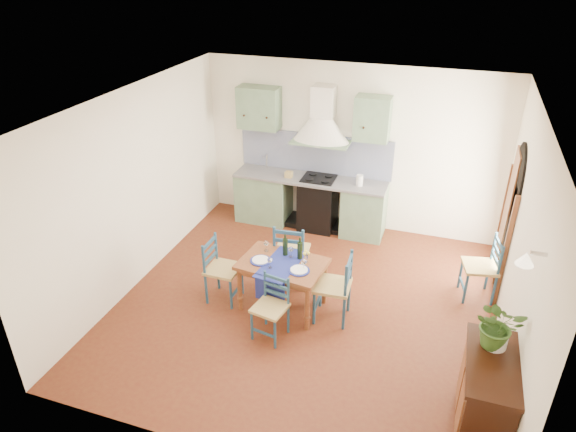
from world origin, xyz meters
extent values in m
plane|color=#4F1B11|center=(0.00, 0.00, 0.00)|extent=(5.00, 5.00, 0.00)
cube|color=white|center=(0.00, 2.50, 1.40)|extent=(5.00, 0.04, 2.80)
cube|color=gray|center=(-1.45, 2.19, 0.44)|extent=(0.90, 0.60, 0.88)
cube|color=gray|center=(0.35, 2.19, 0.44)|extent=(0.70, 0.60, 0.88)
cube|color=black|center=(-0.45, 2.19, 0.44)|extent=(0.60, 0.58, 0.88)
cube|color=gray|center=(-0.60, 2.19, 0.90)|extent=(2.60, 0.64, 0.04)
cube|color=silver|center=(-1.45, 2.19, 0.90)|extent=(0.45, 0.40, 0.03)
cylinder|color=silver|center=(-1.45, 2.37, 1.05)|extent=(0.02, 0.02, 0.26)
cube|color=black|center=(-0.45, 2.19, 0.93)|extent=(0.55, 0.48, 0.02)
cube|color=black|center=(-0.60, 2.24, 0.04)|extent=(2.60, 0.50, 0.08)
cube|color=#091857|center=(-0.60, 2.46, 1.26)|extent=(2.65, 0.05, 0.68)
cube|color=gray|center=(-1.55, 2.32, 2.00)|extent=(0.70, 0.34, 0.70)
cube|color=gray|center=(0.35, 2.32, 2.00)|extent=(0.55, 0.34, 0.70)
cone|color=silver|center=(-0.45, 2.25, 1.75)|extent=(0.96, 0.96, 0.40)
cube|color=silver|center=(-0.45, 2.34, 2.20)|extent=(0.36, 0.30, 0.50)
cube|color=white|center=(2.50, 0.00, 1.40)|extent=(0.04, 5.00, 2.80)
cube|color=black|center=(2.48, 1.40, 0.82)|extent=(0.03, 1.00, 1.65)
cylinder|color=black|center=(2.48, 1.40, 1.65)|extent=(0.03, 1.00, 1.00)
cube|color=brown|center=(2.46, 0.86, 0.82)|extent=(0.06, 0.06, 1.65)
cube|color=brown|center=(2.46, 1.94, 0.82)|extent=(0.06, 0.06, 1.65)
cube|color=brown|center=(2.47, 1.62, 0.98)|extent=(0.04, 0.55, 1.96)
cylinder|color=silver|center=(2.44, -1.23, 2.05)|extent=(0.15, 0.04, 0.04)
cone|color=#FFEDC6|center=(2.34, -1.23, 1.98)|extent=(0.16, 0.16, 0.12)
cube|color=white|center=(-2.50, 0.00, 1.40)|extent=(0.04, 5.00, 2.80)
cube|color=white|center=(0.00, 0.00, 2.80)|extent=(5.00, 5.00, 0.01)
cube|color=brown|center=(-0.30, -0.12, 0.68)|extent=(1.18, 0.85, 0.05)
cube|color=brown|center=(-0.30, -0.12, 0.61)|extent=(1.06, 0.73, 0.08)
cylinder|color=brown|center=(-0.82, -0.37, 0.33)|extent=(0.06, 0.06, 0.65)
cylinder|color=brown|center=(-0.75, 0.23, 0.33)|extent=(0.06, 0.06, 0.65)
cylinder|color=brown|center=(0.16, -0.48, 0.33)|extent=(0.06, 0.06, 0.65)
cylinder|color=brown|center=(0.22, 0.13, 0.33)|extent=(0.06, 0.06, 0.65)
cube|color=navy|center=(-0.30, -0.17, 0.71)|extent=(0.50, 0.87, 0.01)
cube|color=navy|center=(-0.34, -0.50, 0.52)|extent=(0.41, 0.06, 0.38)
cylinder|color=navy|center=(-0.58, -0.19, 0.72)|extent=(0.28, 0.28, 0.01)
cylinder|color=white|center=(-0.58, -0.19, 0.73)|extent=(0.22, 0.22, 0.01)
cylinder|color=navy|center=(-0.03, -0.25, 0.72)|extent=(0.28, 0.28, 0.01)
cylinder|color=white|center=(-0.03, -0.25, 0.73)|extent=(0.22, 0.22, 0.01)
cylinder|color=black|center=(-0.32, 0.06, 0.86)|extent=(0.07, 0.07, 0.32)
cylinder|color=black|center=(-0.11, 0.04, 0.86)|extent=(0.07, 0.07, 0.32)
cylinder|color=white|center=(-0.01, -0.02, 0.76)|extent=(0.05, 0.05, 0.10)
sphere|color=yellow|center=(-0.01, -0.02, 0.85)|extent=(0.10, 0.10, 0.10)
cylinder|color=navy|center=(-0.44, -0.89, 0.21)|extent=(0.03, 0.03, 0.43)
cylinder|color=navy|center=(-0.38, -0.56, 0.42)|extent=(0.03, 0.03, 0.83)
cylinder|color=navy|center=(-0.11, -0.95, 0.21)|extent=(0.03, 0.03, 0.43)
cylinder|color=navy|center=(-0.05, -0.62, 0.42)|extent=(0.03, 0.03, 0.83)
cube|color=tan|center=(-0.25, -0.75, 0.44)|extent=(0.45, 0.45, 0.04)
cube|color=navy|center=(-0.22, -0.59, 0.56)|extent=(0.35, 0.09, 0.04)
cube|color=navy|center=(-0.22, -0.59, 0.67)|extent=(0.35, 0.09, 0.04)
cube|color=navy|center=(-0.22, -0.59, 0.78)|extent=(0.35, 0.09, 0.04)
cube|color=navy|center=(-0.28, -0.92, 0.17)|extent=(0.33, 0.09, 0.02)
cylinder|color=navy|center=(-0.18, 0.68, 0.26)|extent=(0.04, 0.04, 0.51)
cylinder|color=navy|center=(-0.15, 0.28, 0.50)|extent=(0.04, 0.04, 1.01)
cylinder|color=navy|center=(-0.58, 0.64, 0.26)|extent=(0.04, 0.04, 0.51)
cylinder|color=navy|center=(-0.55, 0.24, 0.50)|extent=(0.04, 0.04, 1.01)
cube|color=tan|center=(-0.37, 0.46, 0.53)|extent=(0.51, 0.51, 0.04)
cube|color=navy|center=(-0.35, 0.26, 0.67)|extent=(0.43, 0.07, 0.05)
cube|color=navy|center=(-0.35, 0.26, 0.80)|extent=(0.43, 0.07, 0.05)
cube|color=navy|center=(-0.35, 0.26, 0.94)|extent=(0.43, 0.07, 0.05)
cube|color=navy|center=(-0.38, 0.66, 0.20)|extent=(0.40, 0.07, 0.03)
cylinder|color=navy|center=(-0.94, -0.41, 0.24)|extent=(0.04, 0.04, 0.47)
cylinder|color=navy|center=(-1.31, -0.40, 0.46)|extent=(0.04, 0.04, 0.93)
cylinder|color=navy|center=(-0.93, -0.04, 0.24)|extent=(0.04, 0.04, 0.47)
cylinder|color=navy|center=(-1.30, -0.03, 0.46)|extent=(0.04, 0.04, 0.93)
cube|color=tan|center=(-1.12, -0.22, 0.49)|extent=(0.44, 0.44, 0.04)
cube|color=navy|center=(-1.31, -0.22, 0.62)|extent=(0.03, 0.39, 0.05)
cube|color=navy|center=(-1.31, -0.22, 0.74)|extent=(0.03, 0.39, 0.05)
cube|color=navy|center=(-1.31, -0.22, 0.87)|extent=(0.03, 0.39, 0.05)
cube|color=navy|center=(-0.94, -0.22, 0.19)|extent=(0.04, 0.37, 0.03)
cylinder|color=navy|center=(0.19, 0.03, 0.25)|extent=(0.04, 0.04, 0.50)
cylinder|color=navy|center=(0.58, 0.05, 0.49)|extent=(0.04, 0.04, 0.97)
cylinder|color=navy|center=(0.21, -0.35, 0.25)|extent=(0.04, 0.04, 0.50)
cylinder|color=navy|center=(0.60, -0.33, 0.49)|extent=(0.04, 0.04, 0.97)
cube|color=tan|center=(0.39, -0.15, 0.51)|extent=(0.48, 0.48, 0.04)
cube|color=navy|center=(0.59, -0.14, 0.65)|extent=(0.05, 0.41, 0.05)
cube|color=navy|center=(0.59, -0.14, 0.78)|extent=(0.05, 0.41, 0.05)
cube|color=navy|center=(0.59, -0.14, 0.91)|extent=(0.05, 0.41, 0.05)
cube|color=navy|center=(0.20, -0.16, 0.19)|extent=(0.05, 0.39, 0.03)
cylinder|color=navy|center=(1.98, 1.09, 0.24)|extent=(0.04, 0.04, 0.48)
cylinder|color=navy|center=(2.34, 1.17, 0.47)|extent=(0.04, 0.04, 0.94)
cylinder|color=navy|center=(2.06, 0.72, 0.24)|extent=(0.04, 0.04, 0.48)
cylinder|color=navy|center=(2.42, 0.80, 0.47)|extent=(0.04, 0.04, 0.94)
cube|color=tan|center=(2.20, 0.95, 0.49)|extent=(0.52, 0.52, 0.04)
cube|color=navy|center=(2.38, 0.99, 0.62)|extent=(0.11, 0.39, 0.05)
cube|color=navy|center=(2.38, 0.99, 0.75)|extent=(0.11, 0.39, 0.05)
cube|color=navy|center=(2.38, 0.99, 0.87)|extent=(0.11, 0.39, 0.05)
cube|color=navy|center=(2.02, 0.91, 0.19)|extent=(0.11, 0.37, 0.03)
cube|color=black|center=(2.27, -1.43, 0.49)|extent=(0.45, 1.00, 0.82)
cube|color=black|center=(2.27, -1.43, 0.92)|extent=(0.50, 1.05, 0.04)
cube|color=brown|center=(2.04, -1.66, 0.45)|extent=(0.02, 0.38, 0.63)
cube|color=brown|center=(2.04, -1.20, 0.45)|extent=(0.02, 0.38, 0.63)
cube|color=black|center=(2.09, -0.99, 0.04)|extent=(0.08, 0.08, 0.08)
cube|color=black|center=(2.44, -0.99, 0.04)|extent=(0.08, 0.08, 0.08)
imported|color=#32581F|center=(2.26, -1.19, 1.19)|extent=(0.52, 0.47, 0.50)
camera|label=1|loc=(1.57, -5.47, 4.41)|focal=32.00mm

